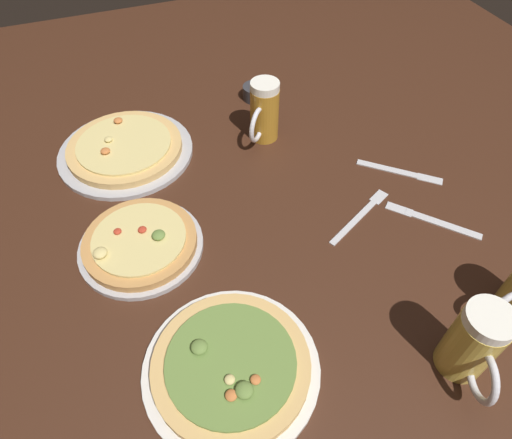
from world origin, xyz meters
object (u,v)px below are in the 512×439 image
object	(u,v)px
ramekin_sauce	(255,92)
knife_spare	(432,220)
pizza_plate_side	(140,243)
knife_right	(400,171)
pizza_plate_far	(125,149)
beer_mug_amber	(264,112)
beer_mug_pale	(474,344)
fork_left	(361,215)
pizza_plate_near	(231,366)

from	to	relation	value
ramekin_sauce	knife_spare	xyz separation A→B (m)	(0.20, -0.59, -0.02)
pizza_plate_side	knife_right	world-z (taller)	pizza_plate_side
pizza_plate_far	pizza_plate_side	size ratio (longest dim) A/B	1.30
ramekin_sauce	beer_mug_amber	bearing A→B (deg)	-103.79
beer_mug_pale	knife_spare	size ratio (longest dim) A/B	0.94
beer_mug_pale	fork_left	bearing A→B (deg)	87.66
pizza_plate_far	knife_spare	size ratio (longest dim) A/B	1.99
beer_mug_amber	ramekin_sauce	xyz separation A→B (m)	(0.04, 0.18, -0.06)
fork_left	knife_spare	distance (m)	0.16
pizza_plate_far	fork_left	bearing A→B (deg)	-41.28
pizza_plate_far	fork_left	world-z (taller)	pizza_plate_far
beer_mug_amber	ramekin_sauce	size ratio (longest dim) A/B	2.21
ramekin_sauce	pizza_plate_far	bearing A→B (deg)	-163.70
pizza_plate_far	knife_spare	distance (m)	0.76
pizza_plate_far	beer_mug_pale	distance (m)	0.89
knife_right	fork_left	bearing A→B (deg)	-150.27
fork_left	knife_spare	bearing A→B (deg)	-26.16
pizza_plate_side	fork_left	size ratio (longest dim) A/B	1.33
beer_mug_amber	knife_spare	size ratio (longest dim) A/B	0.94
beer_mug_amber	fork_left	distance (m)	0.36
pizza_plate_near	pizza_plate_far	distance (m)	0.64
ramekin_sauce	knife_spare	size ratio (longest dim) A/B	0.43
fork_left	knife_spare	xyz separation A→B (m)	(0.14, -0.07, -0.00)
knife_right	beer_mug_pale	bearing A→B (deg)	-111.12
beer_mug_amber	knife_right	size ratio (longest dim) A/B	0.94
pizza_plate_near	pizza_plate_side	xyz separation A→B (m)	(-0.09, 0.32, 0.00)
ramekin_sauce	knife_spare	world-z (taller)	ramekin_sauce
knife_right	pizza_plate_far	bearing A→B (deg)	153.49
knife_right	pizza_plate_side	bearing A→B (deg)	-179.17
pizza_plate_near	beer_mug_pale	world-z (taller)	beer_mug_pale
pizza_plate_side	beer_mug_pale	size ratio (longest dim) A/B	1.62
ramekin_sauce	knife_right	distance (m)	0.48
pizza_plate_far	pizza_plate_side	bearing A→B (deg)	-94.11
pizza_plate_near	beer_mug_amber	world-z (taller)	beer_mug_amber
pizza_plate_side	ramekin_sauce	xyz separation A→B (m)	(0.42, 0.43, 0.00)
pizza_plate_side	knife_spare	bearing A→B (deg)	-13.82
pizza_plate_side	fork_left	distance (m)	0.49
pizza_plate_far	knife_spare	bearing A→B (deg)	-38.18
fork_left	knife_right	xyz separation A→B (m)	(0.16, 0.09, -0.00)
ramekin_sauce	knife_right	xyz separation A→B (m)	(0.22, -0.42, -0.02)
beer_mug_pale	beer_mug_amber	bearing A→B (deg)	97.09
ramekin_sauce	fork_left	xyz separation A→B (m)	(0.06, -0.52, -0.02)
beer_mug_pale	knife_right	bearing A→B (deg)	68.88
pizza_plate_side	pizza_plate_far	bearing A→B (deg)	85.89
beer_mug_amber	ramekin_sauce	distance (m)	0.19
pizza_plate_near	knife_spare	world-z (taller)	pizza_plate_near
beer_mug_pale	pizza_plate_near	bearing A→B (deg)	160.82
knife_right	knife_spare	distance (m)	0.16
beer_mug_pale	knife_spare	distance (m)	0.34
pizza_plate_side	beer_mug_pale	bearing A→B (deg)	-43.97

